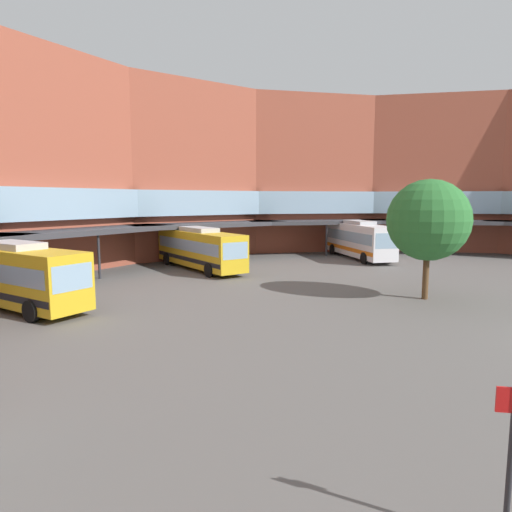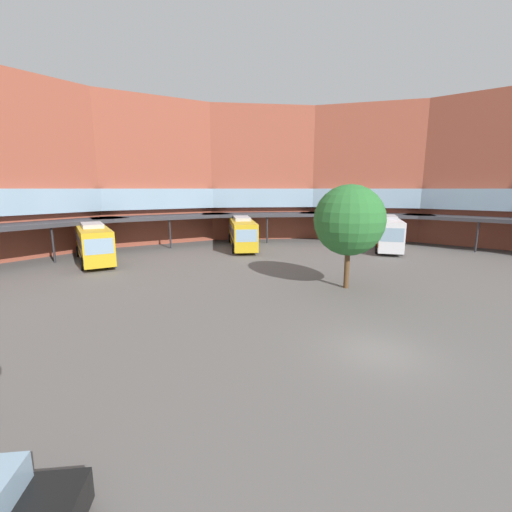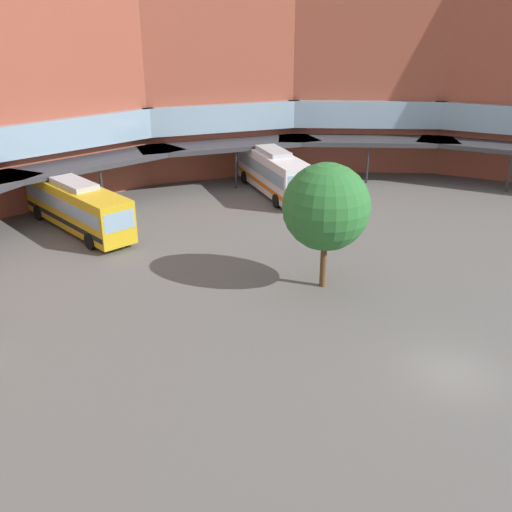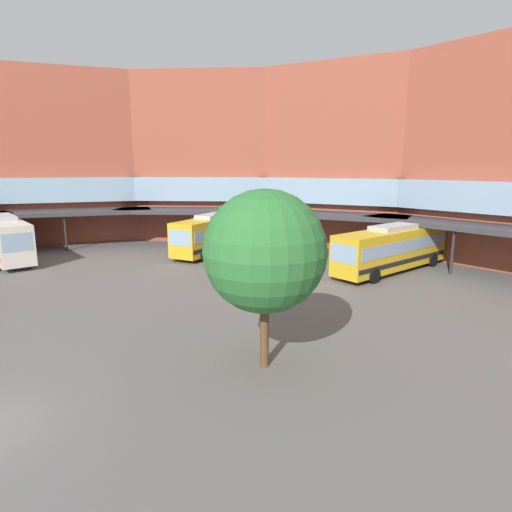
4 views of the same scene
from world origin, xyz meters
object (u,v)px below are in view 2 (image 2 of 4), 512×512
Objects in this scene: bus_0 at (387,232)px; bus_4 at (94,242)px; bus_3 at (242,232)px; plaza_tree at (349,220)px.

bus_0 is 0.95× the size of bus_4.
bus_0 is at bearing 73.65° from bus_4.
bus_3 is 1.65× the size of plaza_tree.
bus_0 is 18.66m from plaza_tree.
bus_3 is (-14.04, 9.26, -0.12)m from bus_0.
bus_0 is at bearing 79.66° from bus_3.
plaza_tree is at bearing 17.91° from bus_3.
bus_0 is at bearing 31.45° from plaza_tree.
bus_4 is 1.43× the size of plaza_tree.
plaza_tree is (-1.70, -18.89, 2.91)m from bus_3.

